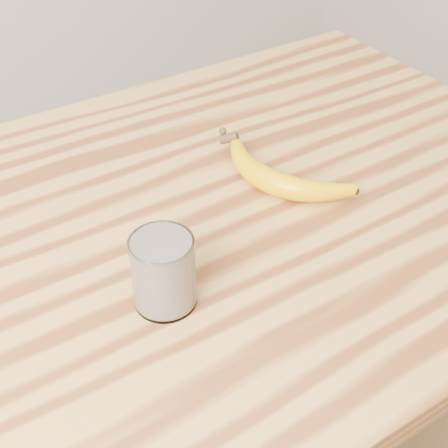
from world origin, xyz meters
TOP-DOWN VIEW (x-y plane):
  - table at (0.00, 0.00)m, footprint 1.20×0.80m
  - smoothie_glass at (-0.12, -0.12)m, footprint 0.08×0.08m
  - banana at (0.12, -0.02)m, footprint 0.21×0.32m

SIDE VIEW (x-z plane):
  - table at x=0.00m, z-range 0.32..1.22m
  - banana at x=0.12m, z-range 0.90..0.94m
  - smoothie_glass at x=-0.12m, z-range 0.90..1.00m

